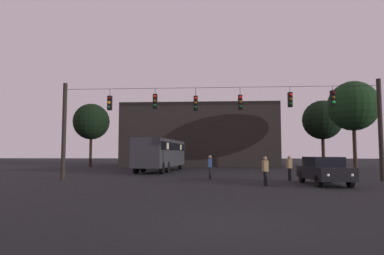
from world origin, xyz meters
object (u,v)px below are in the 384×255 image
Objects in this scene: pedestrian_crossing_center at (289,167)px; tree_behind_building at (353,106)px; city_bus at (161,152)px; pedestrian_crossing_left at (210,166)px; car_near_right at (324,170)px; pedestrian_crossing_right at (265,170)px; tree_right_far at (322,120)px; tree_left_silhouette at (91,122)px.

tree_behind_building is at bearing 55.41° from pedestrian_crossing_center.
city_bus is 10.65m from pedestrian_crossing_left.
pedestrian_crossing_center reaches higher than car_near_right.
pedestrian_crossing_right is at bearing -164.05° from car_near_right.
pedestrian_crossing_center is 0.17× the size of tree_behind_building.
city_bus is at bearing -140.95° from tree_right_far.
pedestrian_crossing_left is 1.01× the size of pedestrian_crossing_center.
tree_right_far reaches higher than pedestrian_crossing_right.
tree_left_silhouette is 0.87× the size of tree_behind_building.
tree_right_far is (0.80, 12.71, -0.22)m from tree_behind_building.
city_bus reaches higher than pedestrian_crossing_left.
pedestrian_crossing_center is at bearing 61.15° from pedestrian_crossing_right.
city_bus is 16.18m from pedestrian_crossing_right.
tree_right_far is (12.76, 30.81, 5.60)m from pedestrian_crossing_right.
pedestrian_crossing_center is at bearing -10.57° from pedestrian_crossing_left.
tree_behind_building is (11.96, 18.10, 5.82)m from pedestrian_crossing_right.
pedestrian_crossing_right is 0.17× the size of tree_behind_building.
tree_right_far reaches higher than car_near_right.
city_bus reaches higher than car_near_right.
pedestrian_crossing_left is (-6.28, 3.77, 0.09)m from car_near_right.
pedestrian_crossing_left is 0.20× the size of tree_left_silhouette.
pedestrian_crossing_center is (5.04, -0.94, -0.01)m from pedestrian_crossing_left.
pedestrian_crossing_right is 0.17× the size of tree_right_far.
pedestrian_crossing_left is (4.80, -9.45, -0.98)m from city_bus.
tree_left_silhouette is 0.87× the size of tree_right_far.
city_bus is 1.21× the size of tree_right_far.
pedestrian_crossing_right is at bearing -57.84° from pedestrian_crossing_left.
pedestrian_crossing_left is at bearing -51.30° from tree_left_silhouette.
tree_behind_building is at bearing -93.60° from tree_right_far.
tree_left_silhouette is (-21.72, 23.04, 4.98)m from car_near_right.
pedestrian_crossing_right is (-3.31, -0.95, 0.07)m from car_near_right.
car_near_right is (11.07, -13.22, -1.07)m from city_bus.
pedestrian_crossing_left is at bearing 169.43° from pedestrian_crossing_center.
tree_right_far is (9.44, 29.86, 5.66)m from car_near_right.
pedestrian_crossing_right is 30.63m from tree_left_silhouette.
pedestrian_crossing_right is at bearing -112.49° from tree_right_far.
pedestrian_crossing_right is at bearing -118.85° from pedestrian_crossing_center.
tree_right_far is (20.52, 16.64, 4.59)m from city_bus.
pedestrian_crossing_center is 29.60m from tree_right_far.
pedestrian_crossing_left is at bearing 149.03° from car_near_right.
pedestrian_crossing_right is 33.81m from tree_right_far.
tree_behind_building is at bearing 63.25° from car_near_right.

